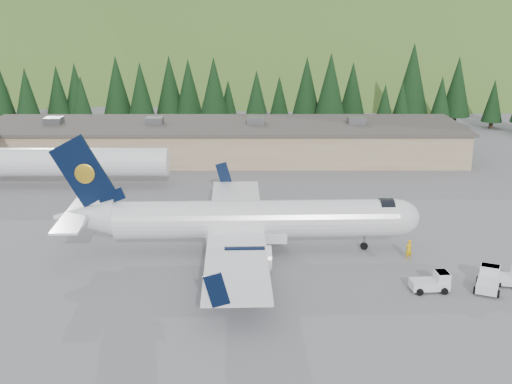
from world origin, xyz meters
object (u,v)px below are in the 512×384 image
object	(u,v)px
second_airliner	(57,161)
terminal_building	(222,140)
baggage_tug_a	(433,282)
baggage_tug_b	(508,278)
ramp_worker	(409,250)
airliner	(245,221)
baggage_tug_c	(489,280)

from	to	relation	value
second_airliner	terminal_building	world-z (taller)	second_airliner
second_airliner	baggage_tug_a	world-z (taller)	second_airliner
baggage_tug_b	terminal_building	bearing A→B (deg)	135.39
ramp_worker	baggage_tug_b	bearing A→B (deg)	121.09
ramp_worker	terminal_building	bearing A→B (deg)	-84.94
baggage_tug_a	baggage_tug_b	world-z (taller)	baggage_tug_a
second_airliner	terminal_building	xyz separation A→B (m)	(19.91, 16.00, -0.70)
airliner	baggage_tug_a	xyz separation A→B (m)	(15.27, -8.65, -2.28)
terminal_building	ramp_worker	distance (m)	44.36
ramp_worker	airliner	bearing A→B (deg)	-28.15
baggage_tug_a	ramp_worker	bearing A→B (deg)	89.77
second_airliner	terminal_building	distance (m)	25.55
baggage_tug_c	terminal_building	size ratio (longest dim) A/B	0.05
baggage_tug_b	ramp_worker	xyz separation A→B (m)	(-6.93, 5.58, 0.26)
baggage_tug_a	baggage_tug_c	world-z (taller)	baggage_tug_c
baggage_tug_a	baggage_tug_c	xyz separation A→B (m)	(4.63, 0.35, 0.06)
baggage_tug_b	baggage_tug_c	size ratio (longest dim) A/B	0.88
airliner	baggage_tug_a	bearing A→B (deg)	-31.35
baggage_tug_a	baggage_tug_c	size ratio (longest dim) A/B	0.86
second_airliner	baggage_tug_c	size ratio (longest dim) A/B	7.56
second_airliner	baggage_tug_b	xyz separation A→B (m)	(45.68, -29.71, -2.63)
airliner	baggage_tug_c	size ratio (longest dim) A/B	9.33
baggage_tug_c	ramp_worker	distance (m)	8.02
baggage_tug_b	baggage_tug_a	bearing A→B (deg)	-155.47
airliner	second_airliner	world-z (taller)	second_airliner
airliner	ramp_worker	size ratio (longest dim) A/B	17.78
baggage_tug_b	terminal_building	world-z (taller)	terminal_building
ramp_worker	baggage_tug_c	bearing A→B (deg)	109.26
airliner	terminal_building	world-z (taller)	airliner
airliner	ramp_worker	bearing A→B (deg)	-9.88
airliner	second_airliner	bearing A→B (deg)	135.56
baggage_tug_a	baggage_tug_c	bearing A→B (deg)	0.07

